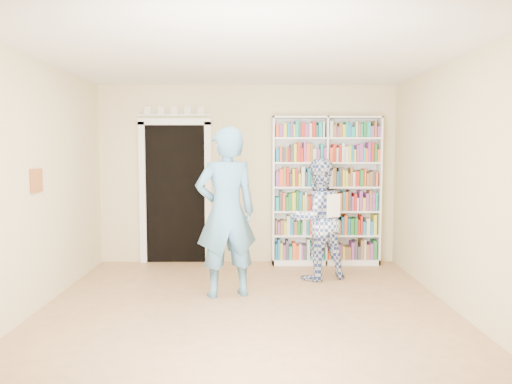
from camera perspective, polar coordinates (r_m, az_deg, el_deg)
floor at (r=5.40m, az=-1.13°, el=-13.81°), size 5.00×5.00×0.00m
ceiling at (r=5.21m, az=-1.18°, el=15.62°), size 5.00×5.00×0.00m
wall_back at (r=7.62m, az=-0.98°, el=2.01°), size 4.50×0.00×4.50m
wall_left at (r=5.62m, az=-24.76°, el=0.56°), size 0.00×5.00×5.00m
wall_right at (r=5.58m, az=22.63°, el=0.60°), size 0.00×5.00×5.00m
bookshelf at (r=7.57m, az=7.99°, el=0.21°), size 1.61×0.30×2.22m
doorway at (r=7.70m, az=-9.20°, el=0.70°), size 1.10×0.08×2.43m
wall_art at (r=5.79m, az=-23.79°, el=1.20°), size 0.03×0.25×0.25m
man_blue at (r=5.85m, az=-3.43°, el=-2.35°), size 0.83×0.66×1.99m
man_plaid at (r=6.69m, az=7.04°, el=-3.11°), size 0.95×0.85×1.61m
paper_sheet at (r=6.48m, az=8.85°, el=-1.56°), size 0.19×0.11×0.30m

